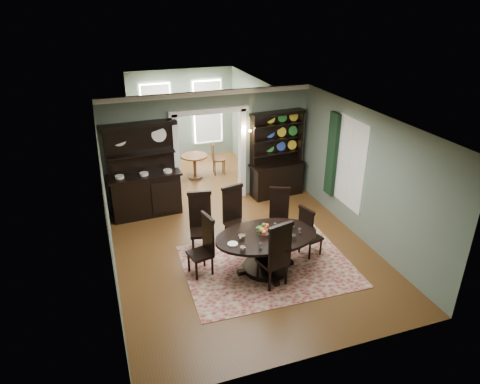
% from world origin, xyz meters
% --- Properties ---
extents(room, '(5.51, 6.01, 3.01)m').
position_xyz_m(room, '(0.00, 0.04, 1.58)').
color(room, brown).
rests_on(room, ground).
extents(parlor, '(3.51, 3.50, 3.01)m').
position_xyz_m(parlor, '(0.00, 5.53, 1.52)').
color(parlor, brown).
rests_on(parlor, ground).
extents(doorway_trim, '(2.08, 0.25, 2.57)m').
position_xyz_m(doorway_trim, '(0.00, 3.00, 1.62)').
color(doorway_trim, white).
rests_on(doorway_trim, floor).
extents(right_window, '(0.15, 1.47, 2.12)m').
position_xyz_m(right_window, '(2.69, 0.93, 1.60)').
color(right_window, white).
rests_on(right_window, wall_right).
extents(wall_sconce, '(0.27, 0.21, 0.21)m').
position_xyz_m(wall_sconce, '(0.95, 2.85, 1.89)').
color(wall_sconce, '#B79331').
rests_on(wall_sconce, back_wall_right).
extents(rug, '(3.50, 2.69, 0.01)m').
position_xyz_m(rug, '(0.28, -0.48, 0.01)').
color(rug, maroon).
rests_on(rug, floor).
extents(dining_table, '(2.11, 1.96, 0.83)m').
position_xyz_m(dining_table, '(0.19, -0.58, 0.58)').
color(dining_table, black).
rests_on(dining_table, rug).
extents(centerpiece, '(1.55, 1.00, 0.25)m').
position_xyz_m(centerpiece, '(0.16, -0.53, 0.90)').
color(centerpiece, white).
rests_on(centerpiece, dining_table).
extents(chair_far_left, '(0.59, 0.57, 1.37)m').
position_xyz_m(chair_far_left, '(-0.87, 0.63, 0.72)').
color(chair_far_left, black).
rests_on(chair_far_left, rug).
extents(chair_far_mid, '(0.59, 0.57, 1.36)m').
position_xyz_m(chair_far_mid, '(-0.07, 0.72, 0.72)').
color(chair_far_mid, black).
rests_on(chair_far_mid, rug).
extents(chair_far_right, '(0.59, 0.58, 1.25)m').
position_xyz_m(chair_far_right, '(0.95, 0.53, 0.66)').
color(chair_far_right, black).
rests_on(chair_far_right, rug).
extents(chair_end_left, '(0.54, 0.56, 1.28)m').
position_xyz_m(chair_end_left, '(-1.01, -0.24, 0.67)').
color(chair_end_left, black).
rests_on(chair_end_left, rug).
extents(chair_end_right, '(0.51, 0.52, 1.17)m').
position_xyz_m(chair_end_right, '(1.23, -0.36, 0.61)').
color(chair_end_right, black).
rests_on(chair_end_right, rug).
extents(chair_near, '(0.63, 0.61, 1.42)m').
position_xyz_m(chair_near, '(0.17, -1.14, 0.75)').
color(chair_near, black).
rests_on(chair_near, rug).
extents(sideboard, '(1.85, 0.75, 2.39)m').
position_xyz_m(sideboard, '(-1.79, 2.72, 0.83)').
color(sideboard, black).
rests_on(sideboard, floor).
extents(welsh_dresser, '(1.57, 0.70, 2.37)m').
position_xyz_m(welsh_dresser, '(1.82, 2.74, 0.86)').
color(welsh_dresser, black).
rests_on(welsh_dresser, floor).
extents(parlor_table, '(0.80, 0.80, 0.74)m').
position_xyz_m(parlor_table, '(-0.07, 4.61, 0.48)').
color(parlor_table, '#4F2816').
rests_on(parlor_table, parlor_floor).
extents(parlor_chair_left, '(0.44, 0.43, 0.93)m').
position_xyz_m(parlor_chair_left, '(-0.67, 4.65, 0.50)').
color(parlor_chair_left, '#4F2816').
rests_on(parlor_chair_left, parlor_floor).
extents(parlor_chair_right, '(0.44, 0.43, 1.01)m').
position_xyz_m(parlor_chair_right, '(0.65, 4.71, 0.54)').
color(parlor_chair_right, '#4F2816').
rests_on(parlor_chair_right, parlor_floor).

